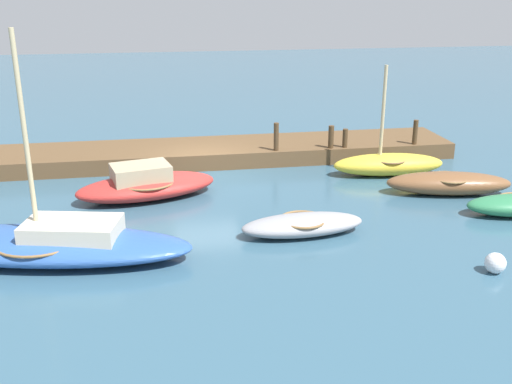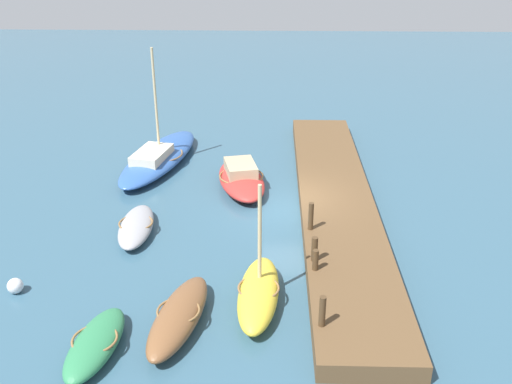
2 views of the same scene
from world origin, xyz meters
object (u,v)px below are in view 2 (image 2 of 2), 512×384
Objects in this scene: marker_buoy at (15,286)px; motorboat_red at (241,178)px; mooring_post_west at (322,311)px; mooring_post_mid_west at (315,260)px; rowboat_grey at (136,226)px; rowboat_yellow at (259,293)px; rowboat_brown at (179,316)px; mooring_post_east at (311,216)px; sailboat_blue at (159,157)px; mooring_post_mid_east at (314,249)px; dinghy_green at (95,344)px.

motorboat_red is at bearing -39.67° from marker_buoy.
mooring_post_west is 2.86m from mooring_post_mid_west.
rowboat_yellow is (-4.40, -4.79, 0.13)m from rowboat_grey.
mooring_post_east reaches higher than rowboat_brown.
marker_buoy is (2.18, 9.66, -0.84)m from mooring_post_west.
mooring_post_west is 1.33× the size of mooring_post_mid_west.
sailboat_blue is 12.28m from mooring_post_mid_west.
mooring_post_mid_west is at bearing 180.00° from mooring_post_mid_east.
mooring_post_west is 0.91× the size of mooring_post_east.
mooring_post_east is at bearing 0.00° from mooring_post_mid_east.
mooring_post_mid_east is 0.82× the size of mooring_post_east.
rowboat_brown is 2.60m from rowboat_yellow.
mooring_post_east is (6.17, -6.27, 0.83)m from dinghy_green.
dinghy_green is at bearing 95.49° from mooring_post_west.
rowboat_yellow is at bearing -142.53° from sailboat_blue.
rowboat_brown is 5.75m from marker_buoy.
sailboat_blue is at bearing 36.12° from mooring_post_mid_east.
sailboat_blue reaches higher than rowboat_grey.
marker_buoy is (-0.68, 9.66, -0.72)m from mooring_post_mid_west.
marker_buoy is (2.78, 3.39, -0.06)m from dinghy_green.
rowboat_brown is at bearing 118.60° from mooring_post_mid_west.
mooring_post_mid_west is (3.46, -6.27, 0.66)m from dinghy_green.
mooring_post_mid_east reaches higher than marker_buoy.
marker_buoy is (-10.79, 2.70, -0.17)m from sailboat_blue.
mooring_post_west is at bearing -130.49° from rowboat_yellow.
motorboat_red is at bearing 20.22° from mooring_post_mid_west.
mooring_post_mid_east is at bearing -82.65° from marker_buoy.
rowboat_yellow is 4.26m from mooring_post_east.
mooring_post_mid_west is at bearing -132.68° from sailboat_blue.
motorboat_red is at bearing 10.44° from rowboat_yellow.
rowboat_yellow reaches higher than motorboat_red.
motorboat_red is at bearing -108.33° from sailboat_blue.
mooring_post_east is (-0.61, -6.60, 0.85)m from rowboat_grey.
dinghy_green is at bearing -129.37° from marker_buoy.
mooring_post_east is at bearing -21.60° from rowboat_yellow.
rowboat_grey is 0.73× the size of motorboat_red.
mooring_post_west is (0.60, -6.27, 0.78)m from dinghy_green.
motorboat_red is 8.11m from mooring_post_mid_west.
sailboat_blue is 13.59m from dinghy_green.
rowboat_yellow reaches higher than mooring_post_east.
sailboat_blue is 12.68m from rowboat_brown.
mooring_post_west is 1.11× the size of mooring_post_mid_east.
mooring_post_mid_west is at bearing -85.96° from marker_buoy.
sailboat_blue is 11.12m from marker_buoy.
dinghy_green reaches higher than rowboat_grey.
dinghy_green is (-13.57, -0.69, -0.10)m from sailboat_blue.
sailboat_blue is 10.18m from mooring_post_east.
rowboat_brown is 0.88× the size of motorboat_red.
mooring_post_west reaches higher than mooring_post_mid_west.
rowboat_brown is 4.75m from mooring_post_mid_west.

